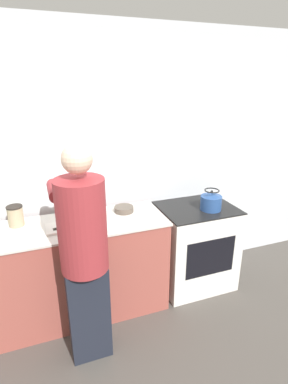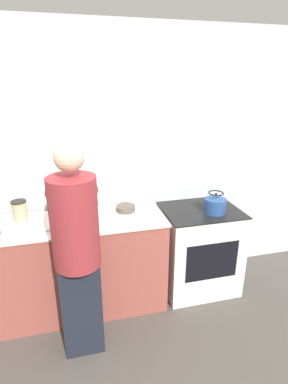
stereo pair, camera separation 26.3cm
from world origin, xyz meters
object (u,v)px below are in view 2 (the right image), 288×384
(person, at_px, (77,248))
(cutting_board, at_px, (68,223))
(oven, at_px, (199,249))
(knife, at_px, (65,223))
(kettle, at_px, (215,204))
(canister_jar, at_px, (20,210))

(person, distance_m, cutting_board, 0.46)
(oven, relative_size, person, 0.52)
(knife, distance_m, kettle, 1.40)
(person, height_order, canister_jar, person)
(cutting_board, distance_m, canister_jar, 0.46)
(cutting_board, bearing_deg, oven, 2.76)
(person, distance_m, kettle, 1.39)
(person, height_order, cutting_board, person)
(cutting_board, height_order, canister_jar, canister_jar)
(cutting_board, bearing_deg, kettle, -1.26)
(person, height_order, knife, person)
(oven, bearing_deg, person, -156.97)
(canister_jar, bearing_deg, person, -54.55)
(knife, bearing_deg, cutting_board, 36.38)
(person, relative_size, cutting_board, 4.80)
(kettle, bearing_deg, cutting_board, 178.74)
(person, relative_size, kettle, 8.28)
(oven, distance_m, knife, 1.40)
(cutting_board, distance_m, kettle, 1.38)
(canister_jar, bearing_deg, oven, -4.47)
(person, bearing_deg, canister_jar, 125.45)
(kettle, bearing_deg, knife, 179.74)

